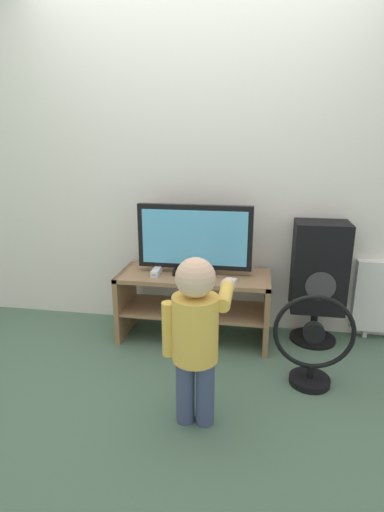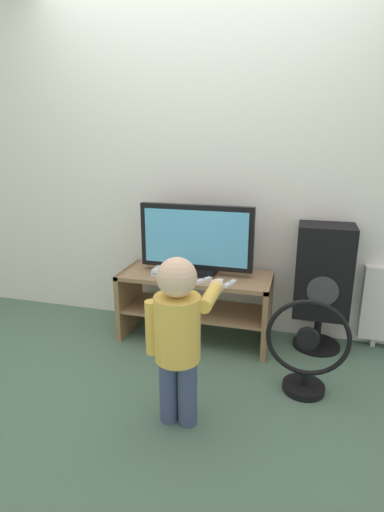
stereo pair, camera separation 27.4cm
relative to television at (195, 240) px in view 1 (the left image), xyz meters
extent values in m
plane|color=#4C6B56|center=(0.00, -0.24, -0.75)|extent=(16.00, 16.00, 0.00)
cube|color=silver|center=(0.00, 0.28, 0.55)|extent=(10.00, 0.06, 2.60)
cube|color=#93704C|center=(0.00, -0.02, -0.26)|extent=(1.09, 0.44, 0.03)
cube|color=#93704C|center=(0.00, -0.02, -0.52)|extent=(1.05, 0.40, 0.02)
cube|color=#93704C|center=(-0.53, -0.02, -0.50)|extent=(0.04, 0.44, 0.50)
cube|color=#93704C|center=(0.53, -0.02, -0.50)|extent=(0.04, 0.44, 0.50)
cube|color=black|center=(0.00, 0.00, -0.22)|extent=(0.28, 0.20, 0.04)
cube|color=black|center=(0.00, 0.00, 0.03)|extent=(0.81, 0.05, 0.46)
cube|color=#59B2EA|center=(0.00, -0.03, 0.03)|extent=(0.74, 0.01, 0.39)
cube|color=white|center=(-0.26, -0.07, -0.22)|extent=(0.05, 0.16, 0.04)
cube|color=#3F8CE5|center=(-0.26, -0.15, -0.22)|extent=(0.03, 0.00, 0.01)
cube|color=white|center=(0.28, -0.18, -0.23)|extent=(0.07, 0.13, 0.02)
cylinder|color=#337FD8|center=(0.28, -0.18, -0.22)|extent=(0.01, 0.01, 0.00)
cube|color=white|center=(0.10, -0.16, -0.23)|extent=(0.10, 0.13, 0.02)
cylinder|color=#337FD8|center=(0.10, -0.16, -0.22)|extent=(0.01, 0.01, 0.00)
cylinder|color=#3F4C72|center=(0.11, -0.94, -0.56)|extent=(0.10, 0.10, 0.37)
cylinder|color=#3F4C72|center=(0.21, -0.94, -0.56)|extent=(0.10, 0.10, 0.37)
cylinder|color=#E5B74C|center=(0.16, -0.94, -0.21)|extent=(0.23, 0.23, 0.34)
sphere|color=beige|center=(0.16, -0.94, 0.06)|extent=(0.20, 0.20, 0.20)
cylinder|color=#E5B74C|center=(0.03, -0.94, -0.22)|extent=(0.07, 0.07, 0.28)
cylinder|color=#E5B74C|center=(0.29, -0.80, -0.08)|extent=(0.07, 0.28, 0.07)
sphere|color=beige|center=(0.29, -0.66, -0.08)|extent=(0.09, 0.09, 0.09)
cube|color=white|center=(0.29, -0.62, -0.08)|extent=(0.03, 0.13, 0.02)
cylinder|color=black|center=(0.88, 0.09, -0.74)|extent=(0.33, 0.33, 0.02)
cylinder|color=black|center=(0.88, 0.09, -0.62)|extent=(0.05, 0.05, 0.25)
cube|color=black|center=(0.88, 0.09, -0.18)|extent=(0.37, 0.28, 0.64)
cylinder|color=#38383D|center=(0.88, -0.05, -0.27)|extent=(0.20, 0.01, 0.20)
cylinder|color=black|center=(0.79, -0.48, -0.73)|extent=(0.25, 0.25, 0.04)
cylinder|color=black|center=(0.79, -0.48, -0.67)|extent=(0.04, 0.04, 0.08)
torus|color=black|center=(0.79, -0.48, -0.41)|extent=(0.48, 0.03, 0.48)
cylinder|color=black|center=(0.79, -0.48, -0.41)|extent=(0.13, 0.05, 0.13)
cube|color=silver|center=(1.27, 0.21, -0.72)|extent=(0.03, 0.05, 0.06)
camera|label=1|loc=(0.44, -2.70, 0.69)|focal=28.00mm
camera|label=2|loc=(0.71, -2.64, 0.69)|focal=28.00mm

